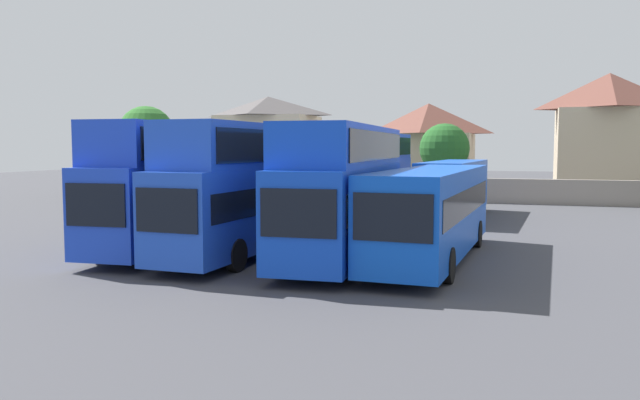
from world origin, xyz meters
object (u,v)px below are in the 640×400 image
(tree_right_of_lot, at_px, (444,149))
(house_terrace_centre, at_px, (428,147))
(bus_2, at_px, (256,181))
(bus_5, at_px, (331,168))
(bus_7, at_px, (454,185))
(bus_1, at_px, (174,179))
(tree_behind_wall, at_px, (146,134))
(bus_3, at_px, (345,184))
(bus_6, at_px, (375,169))
(house_terrace_right, at_px, (608,134))
(bus_4, at_px, (433,208))
(house_terrace_left, at_px, (268,143))

(tree_right_of_lot, bearing_deg, house_terrace_centre, 107.98)
(bus_2, relative_size, bus_5, 1.06)
(bus_7, bearing_deg, bus_1, -28.56)
(tree_behind_wall, bearing_deg, house_terrace_centre, 30.63)
(bus_3, distance_m, bus_6, 15.21)
(bus_3, bearing_deg, bus_2, -93.56)
(bus_2, relative_size, bus_6, 1.13)
(bus_5, bearing_deg, bus_1, -9.03)
(bus_2, relative_size, house_terrace_right, 1.20)
(bus_1, height_order, bus_5, bus_1)
(bus_2, relative_size, house_terrace_centre, 1.49)
(bus_6, xyz_separation_m, house_terrace_centre, (0.50, 19.28, 1.29))
(bus_5, relative_size, tree_behind_wall, 1.54)
(bus_3, height_order, bus_5, bus_5)
(bus_4, height_order, tree_behind_wall, tree_behind_wall)
(bus_3, distance_m, bus_5, 15.76)
(bus_1, xyz_separation_m, tree_right_of_lot, (7.43, 27.74, 1.13))
(bus_1, distance_m, tree_right_of_lot, 28.74)
(bus_5, distance_m, house_terrace_left, 21.33)
(house_terrace_left, height_order, house_terrace_right, house_terrace_right)
(bus_5, xyz_separation_m, tree_right_of_lot, (5.46, 12.49, 1.16))
(bus_2, xyz_separation_m, bus_3, (3.61, -0.04, -0.05))
(bus_5, relative_size, bus_6, 1.06)
(bus_1, distance_m, bus_3, 7.00)
(house_terrace_left, bearing_deg, tree_behind_wall, -119.44)
(bus_3, relative_size, house_terrace_left, 1.34)
(bus_2, distance_m, tree_right_of_lot, 27.72)
(bus_7, xyz_separation_m, house_terrace_centre, (-4.29, 19.61, 2.18))
(bus_1, xyz_separation_m, house_terrace_centre, (5.20, 34.62, 1.24))
(bus_5, relative_size, house_terrace_left, 1.27)
(bus_4, relative_size, house_terrace_centre, 1.48)
(house_terrace_right, distance_m, tree_right_of_lot, 14.19)
(house_terrace_right, bearing_deg, bus_1, -119.95)
(bus_7, bearing_deg, tree_behind_wall, -102.25)
(bus_6, relative_size, tree_behind_wall, 1.45)
(bus_2, height_order, tree_behind_wall, tree_behind_wall)
(bus_2, xyz_separation_m, bus_7, (6.11, 14.67, -0.92))
(bus_1, bearing_deg, bus_5, 169.14)
(house_terrace_centre, bearing_deg, house_terrace_right, -0.56)
(bus_3, xyz_separation_m, house_terrace_right, (12.88, 34.17, 2.40))
(bus_7, bearing_deg, tree_right_of_lot, -167.07)
(bus_3, relative_size, house_terrace_centre, 1.48)
(house_terrace_centre, bearing_deg, bus_1, -98.54)
(bus_4, relative_size, bus_5, 1.05)
(bus_7, relative_size, tree_right_of_lot, 1.84)
(bus_2, height_order, bus_5, bus_5)
(bus_6, bearing_deg, bus_4, 21.21)
(bus_6, height_order, house_terrace_centre, house_terrace_centre)
(bus_1, bearing_deg, bus_4, 89.49)
(bus_4, xyz_separation_m, bus_7, (-0.71, 14.48, -0.03))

